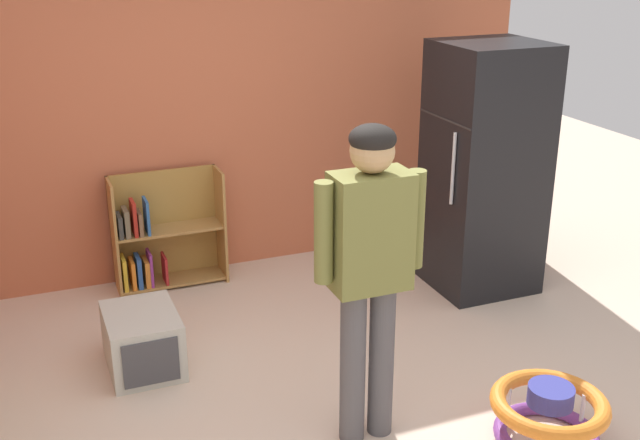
% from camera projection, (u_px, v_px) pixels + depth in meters
% --- Properties ---
extents(ground_plane, '(12.00, 12.00, 0.00)m').
position_uv_depth(ground_plane, '(320.00, 432.00, 4.10)').
color(ground_plane, beige).
rests_on(ground_plane, ground).
extents(back_wall, '(5.20, 0.06, 2.70)m').
position_uv_depth(back_wall, '(201.00, 96.00, 5.65)').
color(back_wall, '#C56542').
rests_on(back_wall, ground).
extents(refrigerator, '(0.73, 0.68, 1.78)m').
position_uv_depth(refrigerator, '(484.00, 169.00, 5.52)').
color(refrigerator, black).
rests_on(refrigerator, ground).
extents(bookshelf, '(0.80, 0.28, 0.85)m').
position_uv_depth(bookshelf, '(160.00, 238.00, 5.69)').
color(bookshelf, '#AE7E41').
rests_on(bookshelf, ground).
extents(standing_person, '(0.57, 0.22, 1.66)m').
position_uv_depth(standing_person, '(370.00, 258.00, 3.73)').
color(standing_person, '#4F4D50').
rests_on(standing_person, ground).
extents(baby_walker, '(0.60, 0.60, 0.32)m').
position_uv_depth(baby_walker, '(548.00, 414.00, 3.97)').
color(baby_walker, '#7B3F9C').
rests_on(baby_walker, ground).
extents(pet_carrier, '(0.42, 0.55, 0.36)m').
position_uv_depth(pet_carrier, '(143.00, 341.00, 4.64)').
color(pet_carrier, beige).
rests_on(pet_carrier, ground).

